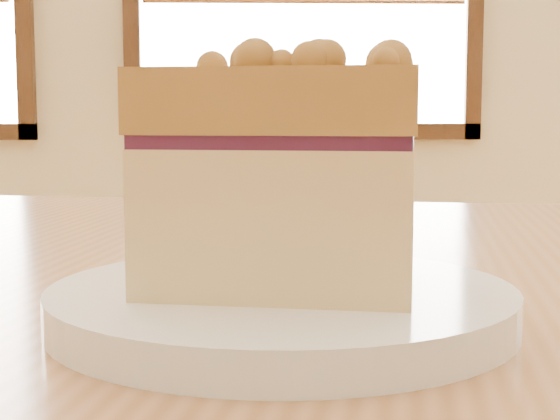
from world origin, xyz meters
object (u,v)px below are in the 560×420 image
Objects in this scene: cafe_table_main at (202,381)px; plate at (282,307)px; cafe_chair_main at (266,384)px; cake_slice at (282,170)px.

cafe_table_main is 0.22m from plate.
plate is at bearing -63.77° from cafe_table_main.
plate is (-0.00, -0.87, 0.33)m from cafe_chair_main.
cake_slice reaches higher than plate.
cake_slice is at bearing 99.98° from plate.
cafe_chair_main is 0.93m from plate.
plate reaches higher than cafe_table_main.
cafe_table_main is 1.67× the size of cafe_chair_main.
cafe_table_main is 9.45× the size of cake_slice.
cafe_chair_main is (0.06, 0.69, -0.23)m from cafe_table_main.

